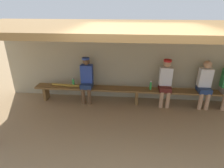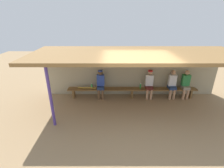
{
  "view_description": "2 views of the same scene",
  "coord_description": "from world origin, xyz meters",
  "px_view_note": "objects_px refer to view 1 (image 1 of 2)",
  "views": [
    {
      "loc": [
        -0.26,
        -3.38,
        2.71
      ],
      "look_at": [
        -0.69,
        1.21,
        0.73
      ],
      "focal_mm": 29.93,
      "sensor_mm": 36.0,
      "label": 1
    },
    {
      "loc": [
        -0.94,
        -5.37,
        3.66
      ],
      "look_at": [
        -0.94,
        1.18,
        0.85
      ],
      "focal_mm": 26.23,
      "sensor_mm": 36.0,
      "label": 2
    }
  ],
  "objects_px": {
    "player_shirtless_tan": "(205,83)",
    "baseball_bat": "(66,85)",
    "player_leftmost": "(87,78)",
    "water_bottle_orange": "(73,82)",
    "bench": "(137,91)",
    "water_bottle_clear": "(151,85)",
    "player_middle": "(165,81)"
  },
  "relations": [
    {
      "from": "player_leftmost",
      "to": "player_shirtless_tan",
      "type": "bearing_deg",
      "value": -0.01
    },
    {
      "from": "baseball_bat",
      "to": "player_middle",
      "type": "bearing_deg",
      "value": 4.49
    },
    {
      "from": "player_middle",
      "to": "water_bottle_orange",
      "type": "distance_m",
      "value": 2.67
    },
    {
      "from": "player_leftmost",
      "to": "water_bottle_clear",
      "type": "xyz_separation_m",
      "value": [
        1.85,
        0.02,
        -0.17
      ]
    },
    {
      "from": "water_bottle_orange",
      "to": "player_middle",
      "type": "bearing_deg",
      "value": -0.98
    },
    {
      "from": "player_shirtless_tan",
      "to": "water_bottle_orange",
      "type": "bearing_deg",
      "value": 179.29
    },
    {
      "from": "player_middle",
      "to": "player_leftmost",
      "type": "xyz_separation_m",
      "value": [
        -2.24,
        0.0,
        0.0
      ]
    },
    {
      "from": "player_shirtless_tan",
      "to": "water_bottle_clear",
      "type": "distance_m",
      "value": 1.46
    },
    {
      "from": "bench",
      "to": "player_middle",
      "type": "relative_size",
      "value": 4.46
    },
    {
      "from": "player_leftmost",
      "to": "baseball_bat",
      "type": "height_order",
      "value": "player_leftmost"
    },
    {
      "from": "baseball_bat",
      "to": "water_bottle_orange",
      "type": "bearing_deg",
      "value": 16.81
    },
    {
      "from": "player_shirtless_tan",
      "to": "water_bottle_clear",
      "type": "xyz_separation_m",
      "value": [
        -1.45,
        0.02,
        -0.15
      ]
    },
    {
      "from": "player_middle",
      "to": "water_bottle_clear",
      "type": "height_order",
      "value": "player_middle"
    },
    {
      "from": "water_bottle_orange",
      "to": "water_bottle_clear",
      "type": "height_order",
      "value": "water_bottle_clear"
    },
    {
      "from": "bench",
      "to": "player_leftmost",
      "type": "height_order",
      "value": "player_leftmost"
    },
    {
      "from": "player_middle",
      "to": "player_leftmost",
      "type": "relative_size",
      "value": 1.0
    },
    {
      "from": "player_shirtless_tan",
      "to": "baseball_bat",
      "type": "distance_m",
      "value": 3.95
    },
    {
      "from": "player_shirtless_tan",
      "to": "player_leftmost",
      "type": "height_order",
      "value": "player_leftmost"
    },
    {
      "from": "bench",
      "to": "water_bottle_clear",
      "type": "relative_size",
      "value": 24.28
    },
    {
      "from": "water_bottle_clear",
      "to": "player_leftmost",
      "type": "bearing_deg",
      "value": -179.41
    },
    {
      "from": "bench",
      "to": "water_bottle_orange",
      "type": "distance_m",
      "value": 1.89
    },
    {
      "from": "water_bottle_orange",
      "to": "baseball_bat",
      "type": "relative_size",
      "value": 0.28
    },
    {
      "from": "water_bottle_orange",
      "to": "bench",
      "type": "bearing_deg",
      "value": -1.49
    },
    {
      "from": "player_leftmost",
      "to": "baseball_bat",
      "type": "xyz_separation_m",
      "value": [
        -0.64,
        -0.0,
        -0.25
      ]
    },
    {
      "from": "player_shirtless_tan",
      "to": "player_middle",
      "type": "distance_m",
      "value": 1.06
    },
    {
      "from": "player_shirtless_tan",
      "to": "player_middle",
      "type": "height_order",
      "value": "player_middle"
    },
    {
      "from": "player_leftmost",
      "to": "water_bottle_orange",
      "type": "xyz_separation_m",
      "value": [
        -0.42,
        0.05,
        -0.17
      ]
    },
    {
      "from": "bench",
      "to": "player_leftmost",
      "type": "distance_m",
      "value": 1.51
    },
    {
      "from": "bench",
      "to": "player_shirtless_tan",
      "type": "relative_size",
      "value": 4.49
    },
    {
      "from": "bench",
      "to": "player_middle",
      "type": "height_order",
      "value": "player_middle"
    },
    {
      "from": "player_shirtless_tan",
      "to": "player_leftmost",
      "type": "xyz_separation_m",
      "value": [
        -3.3,
        0.0,
        0.02
      ]
    },
    {
      "from": "water_bottle_orange",
      "to": "player_leftmost",
      "type": "bearing_deg",
      "value": -6.16
    }
  ]
}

